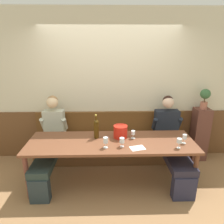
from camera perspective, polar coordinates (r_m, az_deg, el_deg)
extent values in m
cube|color=#9A6F47|center=(3.44, -0.15, -20.70)|extent=(6.80, 6.80, 0.02)
cube|color=beige|center=(3.84, -0.55, 6.95)|extent=(6.80, 0.08, 2.80)
cube|color=brown|center=(4.07, -0.50, -6.15)|extent=(6.80, 0.03, 0.94)
cube|color=brown|center=(3.98, -0.43, -10.76)|extent=(2.87, 0.42, 0.44)
cube|color=brown|center=(3.87, -0.44, -7.59)|extent=(2.81, 0.39, 0.05)
cube|color=brown|center=(3.95, -0.50, -3.11)|extent=(2.87, 0.04, 0.45)
cube|color=brown|center=(3.15, -0.22, -8.64)|extent=(2.57, 0.79, 0.04)
cylinder|color=brown|center=(3.27, -22.88, -16.70)|extent=(0.07, 0.07, 0.71)
cylinder|color=brown|center=(3.32, 22.34, -16.12)|extent=(0.07, 0.07, 0.71)
cylinder|color=brown|center=(3.79, -19.40, -11.20)|extent=(0.07, 0.07, 0.71)
cylinder|color=brown|center=(3.83, 18.51, -10.79)|extent=(0.07, 0.07, 0.71)
cube|color=#253237|center=(3.25, -19.80, -20.07)|extent=(0.28, 0.14, 0.38)
cube|color=#263532|center=(3.51, -17.78, -12.00)|extent=(0.31, 1.09, 0.11)
cube|color=#B4B9A5|center=(3.87, -15.96, -3.46)|extent=(0.37, 0.19, 0.55)
sphere|color=beige|center=(3.73, -16.56, 2.60)|extent=(0.20, 0.20, 0.20)
sphere|color=#A1754C|center=(3.75, -16.50, 3.08)|extent=(0.19, 0.19, 0.19)
cylinder|color=#B4B9A5|center=(3.88, -18.94, -3.23)|extent=(0.08, 0.20, 0.27)
cylinder|color=#B4B9A5|center=(3.78, -13.26, -3.27)|extent=(0.08, 0.20, 0.27)
cube|color=#27283F|center=(3.30, 19.64, -19.49)|extent=(0.33, 0.14, 0.38)
cube|color=#262433|center=(3.55, 17.27, -11.59)|extent=(0.36, 1.09, 0.11)
cube|color=#1C212B|center=(3.91, 15.09, -3.29)|extent=(0.43, 0.20, 0.53)
sphere|color=beige|center=(3.77, 15.65, 2.61)|extent=(0.21, 0.21, 0.21)
sphere|color=black|center=(3.79, 15.58, 3.09)|extent=(0.19, 0.19, 0.19)
cylinder|color=#1C212B|center=(3.81, 11.98, -3.21)|extent=(0.08, 0.20, 0.27)
cylinder|color=#1C212B|center=(3.94, 18.48, -3.05)|extent=(0.08, 0.20, 0.27)
cylinder|color=red|center=(3.23, 2.41, -5.55)|extent=(0.22, 0.22, 0.20)
cylinder|color=#422C0A|center=(3.21, -4.47, -5.26)|extent=(0.08, 0.08, 0.25)
sphere|color=#422C0A|center=(3.16, -4.53, -2.95)|extent=(0.08, 0.08, 0.08)
cylinder|color=#422C0A|center=(3.14, -4.56, -1.94)|extent=(0.03, 0.03, 0.10)
cylinder|color=gold|center=(3.12, -4.59, -0.92)|extent=(0.03, 0.03, 0.02)
cylinder|color=silver|center=(3.27, 19.71, -8.30)|extent=(0.06, 0.06, 0.00)
cylinder|color=silver|center=(3.25, 19.78, -7.69)|extent=(0.01, 0.01, 0.07)
cylinder|color=silver|center=(3.22, 19.91, -6.58)|extent=(0.06, 0.06, 0.07)
cylinder|color=#EAE480|center=(3.23, 19.87, -6.93)|extent=(0.06, 0.06, 0.02)
cylinder|color=silver|center=(3.25, 5.94, -7.38)|extent=(0.07, 0.07, 0.00)
cylinder|color=silver|center=(3.24, 5.96, -6.84)|extent=(0.01, 0.01, 0.06)
cylinder|color=silver|center=(3.21, 5.99, -5.82)|extent=(0.06, 0.06, 0.06)
cylinder|color=#EAE085|center=(3.22, 5.98, -6.15)|extent=(0.06, 0.06, 0.02)
cylinder|color=silver|center=(2.99, 2.82, -9.72)|extent=(0.06, 0.06, 0.00)
cylinder|color=silver|center=(2.97, 2.83, -9.18)|extent=(0.01, 0.01, 0.06)
cylinder|color=silver|center=(2.94, 2.85, -8.01)|extent=(0.07, 0.07, 0.07)
cylinder|color=#E3D982|center=(2.95, 2.85, -8.37)|extent=(0.06, 0.06, 0.03)
cylinder|color=silver|center=(2.96, -1.80, -9.98)|extent=(0.07, 0.07, 0.00)
cylinder|color=silver|center=(2.94, -1.80, -9.33)|extent=(0.01, 0.01, 0.07)
cylinder|color=silver|center=(2.91, -1.82, -7.96)|extent=(0.07, 0.07, 0.08)
cylinder|color=#E7D57D|center=(2.92, -1.81, -8.38)|extent=(0.06, 0.06, 0.04)
cylinder|color=silver|center=(3.10, 18.33, -9.60)|extent=(0.06, 0.06, 0.00)
cylinder|color=silver|center=(3.08, 18.41, -8.91)|extent=(0.01, 0.01, 0.08)
cylinder|color=silver|center=(3.05, 18.55, -7.70)|extent=(0.07, 0.07, 0.07)
cube|color=white|center=(2.97, 7.22, -10.10)|extent=(0.24, 0.20, 0.00)
cube|color=brown|center=(4.29, 23.53, -5.78)|extent=(0.28, 0.28, 1.03)
cylinder|color=#AC634D|center=(4.10, 24.55, 1.70)|extent=(0.12, 0.12, 0.13)
cylinder|color=brown|center=(4.08, 24.74, 3.13)|extent=(0.02, 0.02, 0.08)
sphere|color=#39633A|center=(4.05, 24.95, 4.67)|extent=(0.18, 0.18, 0.18)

